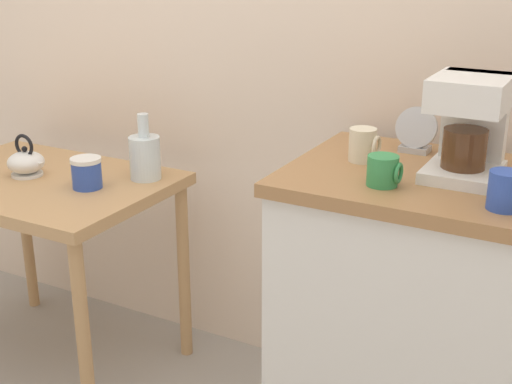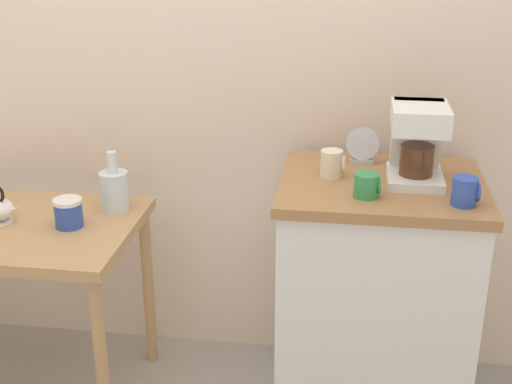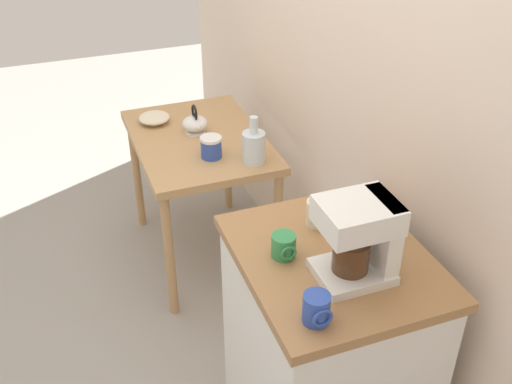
{
  "view_description": "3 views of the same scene",
  "coord_description": "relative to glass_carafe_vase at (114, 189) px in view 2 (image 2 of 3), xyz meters",
  "views": [
    {
      "loc": [
        1.13,
        -1.67,
        1.49
      ],
      "look_at": [
        0.22,
        0.02,
        0.81
      ],
      "focal_mm": 49.29,
      "sensor_mm": 36.0,
      "label": 1
    },
    {
      "loc": [
        0.57,
        -2.12,
        1.74
      ],
      "look_at": [
        0.26,
        0.01,
        0.89
      ],
      "focal_mm": 48.66,
      "sensor_mm": 36.0,
      "label": 2
    },
    {
      "loc": [
        1.99,
        -0.67,
        2.12
      ],
      "look_at": [
        0.14,
        0.01,
        0.85
      ],
      "focal_mm": 42.57,
      "sensor_mm": 36.0,
      "label": 3
    }
  ],
  "objects": [
    {
      "name": "table_clock",
      "position": [
        0.9,
        0.09,
        0.18
      ],
      "size": [
        0.12,
        0.06,
        0.13
      ],
      "color": "#B2B5BA",
      "rests_on": "kitchen_counter"
    },
    {
      "name": "back_wall",
      "position": [
        0.39,
        0.31,
        0.59
      ],
      "size": [
        4.4,
        0.1,
        2.8
      ],
      "primitive_type": "cube",
      "color": "beige",
      "rests_on": "ground_plane"
    },
    {
      "name": "mug_tall_green",
      "position": [
        0.91,
        -0.24,
        0.16
      ],
      "size": [
        0.08,
        0.08,
        0.08
      ],
      "color": "#338C4C",
      "rests_on": "kitchen_counter"
    },
    {
      "name": "coffee_maker",
      "position": [
        1.07,
        -0.06,
        0.26
      ],
      "size": [
        0.18,
        0.22,
        0.26
      ],
      "color": "white",
      "rests_on": "kitchen_counter"
    },
    {
      "name": "kitchen_counter",
      "position": [
        0.97,
        -0.09,
        -0.34
      ],
      "size": [
        0.68,
        0.58,
        0.92
      ],
      "color": "white",
      "rests_on": "ground_plane"
    },
    {
      "name": "canister_enamel",
      "position": [
        -0.11,
        -0.17,
        -0.03
      ],
      "size": [
        0.1,
        0.1,
        0.1
      ],
      "color": "#2D4CAD",
      "rests_on": "wooden_table"
    },
    {
      "name": "glass_carafe_vase",
      "position": [
        0.0,
        0.0,
        0.0
      ],
      "size": [
        0.11,
        0.11,
        0.23
      ],
      "color": "silver",
      "rests_on": "wooden_table"
    },
    {
      "name": "mug_small_cream",
      "position": [
        0.8,
        -0.07,
        0.16
      ],
      "size": [
        0.08,
        0.08,
        0.09
      ],
      "color": "beige",
      "rests_on": "kitchen_counter"
    },
    {
      "name": "wooden_table",
      "position": [
        -0.32,
        -0.17,
        -0.17
      ],
      "size": [
        0.88,
        0.62,
        0.72
      ],
      "color": "tan",
      "rests_on": "ground_plane"
    },
    {
      "name": "mug_blue",
      "position": [
        1.21,
        -0.26,
        0.16
      ],
      "size": [
        0.08,
        0.08,
        0.09
      ],
      "color": "#2D4CAD",
      "rests_on": "kitchen_counter"
    }
  ]
}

